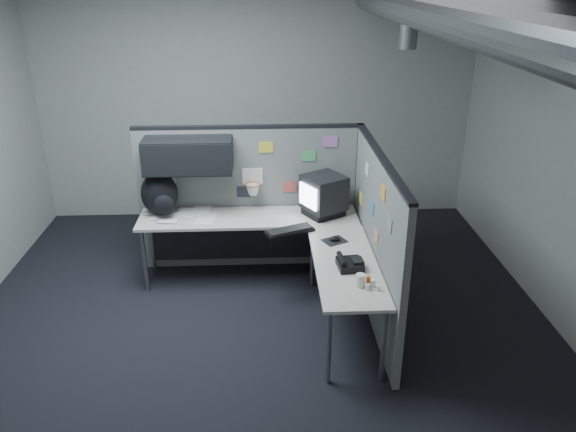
{
  "coord_description": "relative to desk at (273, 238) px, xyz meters",
  "views": [
    {
      "loc": [
        0.06,
        -4.44,
        3.11
      ],
      "look_at": [
        0.29,
        0.35,
        1.01
      ],
      "focal_mm": 35.0,
      "sensor_mm": 36.0,
      "label": 1
    }
  ],
  "objects": [
    {
      "name": "desk",
      "position": [
        0.0,
        0.0,
        0.0
      ],
      "size": [
        2.31,
        2.11,
        0.73
      ],
      "color": "beige",
      "rests_on": "ground"
    },
    {
      "name": "bottles",
      "position": [
        0.78,
        -1.2,
        0.15
      ],
      "size": [
        0.12,
        0.14,
        0.07
      ],
      "rotation": [
        0.0,
        0.0,
        0.08
      ],
      "color": "silver",
      "rests_on": "desk"
    },
    {
      "name": "cup",
      "position": [
        0.69,
        -1.19,
        0.17
      ],
      "size": [
        0.09,
        0.09,
        0.11
      ],
      "primitive_type": "cylinder",
      "rotation": [
        0.0,
        0.0,
        0.09
      ],
      "color": "silver",
      "rests_on": "desk"
    },
    {
      "name": "keyboard",
      "position": [
        0.17,
        -0.13,
        0.14
      ],
      "size": [
        0.52,
        0.35,
        0.04
      ],
      "rotation": [
        0.0,
        0.0,
        -0.37
      ],
      "color": "black",
      "rests_on": "desk"
    },
    {
      "name": "backpack",
      "position": [
        -1.16,
        0.36,
        0.35
      ],
      "size": [
        0.4,
        0.36,
        0.47
      ],
      "rotation": [
        0.0,
        0.0,
        0.06
      ],
      "color": "black",
      "rests_on": "desk"
    },
    {
      "name": "papers",
      "position": [
        -0.97,
        0.36,
        0.13
      ],
      "size": [
        0.77,
        0.53,
        0.02
      ],
      "rotation": [
        0.0,
        0.0,
        -0.12
      ],
      "color": "white",
      "rests_on": "desk"
    },
    {
      "name": "mouse",
      "position": [
        0.59,
        -0.34,
        0.13
      ],
      "size": [
        0.27,
        0.25,
        0.05
      ],
      "rotation": [
        0.0,
        0.0,
        -0.32
      ],
      "color": "black",
      "rests_on": "desk"
    },
    {
      "name": "room",
      "position": [
        0.41,
        -0.7,
        1.48
      ],
      "size": [
        5.62,
        5.62,
        3.22
      ],
      "color": "black",
      "rests_on": "ground"
    },
    {
      "name": "phone",
      "position": [
        0.65,
        -0.87,
        0.16
      ],
      "size": [
        0.23,
        0.25,
        0.11
      ],
      "rotation": [
        0.0,
        0.0,
        -0.09
      ],
      "color": "black",
      "rests_on": "desk"
    },
    {
      "name": "partition_back",
      "position": [
        -0.4,
        0.53,
        0.38
      ],
      "size": [
        2.44,
        0.42,
        1.63
      ],
      "color": "slate",
      "rests_on": "ground"
    },
    {
      "name": "monitor",
      "position": [
        0.55,
        0.3,
        0.34
      ],
      "size": [
        0.52,
        0.52,
        0.43
      ],
      "rotation": [
        0.0,
        0.0,
        -0.25
      ],
      "color": "black",
      "rests_on": "desk"
    },
    {
      "name": "partition_right",
      "position": [
        0.95,
        -0.49,
        0.21
      ],
      "size": [
        0.07,
        2.23,
        1.63
      ],
      "color": "slate",
      "rests_on": "ground"
    }
  ]
}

